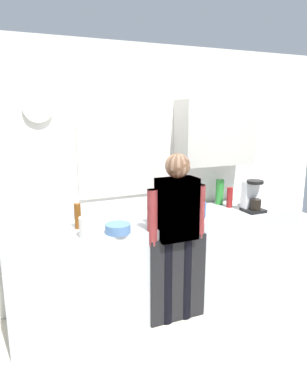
{
  "coord_description": "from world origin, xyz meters",
  "views": [
    {
      "loc": [
        -1.42,
        -2.68,
        1.96
      ],
      "look_at": [
        -0.12,
        0.25,
        1.21
      ],
      "focal_mm": 32.97,
      "sensor_mm": 36.0,
      "label": 1
    }
  ],
  "objects_px": {
    "person_at_sink": "(177,225)",
    "coffee_maker": "(252,197)",
    "bottle_dark_sauce": "(181,204)",
    "cup_white_mug": "(244,201)",
    "dish_soap": "(203,209)",
    "person_guest": "(177,225)",
    "bottle_amber_beer": "(78,216)",
    "storage_canister": "(88,227)",
    "bottle_clear_soda": "(220,192)",
    "bottle_red_vinegar": "(230,197)",
    "mixing_bowl": "(118,228)"
  },
  "relations": [
    {
      "from": "person_at_sink",
      "to": "coffee_maker",
      "type": "bearing_deg",
      "value": 6.24
    },
    {
      "from": "bottle_dark_sauce",
      "to": "person_at_sink",
      "type": "relative_size",
      "value": 0.11
    },
    {
      "from": "bottle_dark_sauce",
      "to": "cup_white_mug",
      "type": "xyz_separation_m",
      "value": [
        0.77,
        -0.04,
        -0.04
      ]
    },
    {
      "from": "dish_soap",
      "to": "person_guest",
      "type": "bearing_deg",
      "value": -155.8
    },
    {
      "from": "person_guest",
      "to": "person_at_sink",
      "type": "bearing_deg",
      "value": 180.0
    },
    {
      "from": "coffee_maker",
      "to": "bottle_amber_beer",
      "type": "relative_size",
      "value": 1.43
    },
    {
      "from": "storage_canister",
      "to": "bottle_clear_soda",
      "type": "bearing_deg",
      "value": 15.55
    },
    {
      "from": "bottle_clear_soda",
      "to": "bottle_red_vinegar",
      "type": "bearing_deg",
      "value": -81.73
    },
    {
      "from": "bottle_amber_beer",
      "to": "bottle_red_vinegar",
      "type": "bearing_deg",
      "value": 1.37
    },
    {
      "from": "person_guest",
      "to": "coffee_maker",
      "type": "bearing_deg",
      "value": 164.5
    },
    {
      "from": "storage_canister",
      "to": "person_at_sink",
      "type": "distance_m",
      "value": 0.8
    },
    {
      "from": "storage_canister",
      "to": "person_guest",
      "type": "relative_size",
      "value": 0.11
    },
    {
      "from": "coffee_maker",
      "to": "bottle_amber_beer",
      "type": "height_order",
      "value": "coffee_maker"
    },
    {
      "from": "cup_white_mug",
      "to": "dish_soap",
      "type": "relative_size",
      "value": 0.53
    },
    {
      "from": "mixing_bowl",
      "to": "dish_soap",
      "type": "height_order",
      "value": "dish_soap"
    },
    {
      "from": "coffee_maker",
      "to": "bottle_red_vinegar",
      "type": "distance_m",
      "value": 0.25
    },
    {
      "from": "bottle_clear_soda",
      "to": "person_at_sink",
      "type": "relative_size",
      "value": 0.17
    },
    {
      "from": "bottle_clear_soda",
      "to": "mixing_bowl",
      "type": "xyz_separation_m",
      "value": [
        -1.35,
        -0.45,
        -0.1
      ]
    },
    {
      "from": "bottle_red_vinegar",
      "to": "mixing_bowl",
      "type": "bearing_deg",
      "value": -167.81
    },
    {
      "from": "bottle_dark_sauce",
      "to": "person_at_sink",
      "type": "distance_m",
      "value": 0.48
    },
    {
      "from": "coffee_maker",
      "to": "person_at_sink",
      "type": "distance_m",
      "value": 0.98
    },
    {
      "from": "bottle_red_vinegar",
      "to": "bottle_amber_beer",
      "type": "xyz_separation_m",
      "value": [
        -1.66,
        -0.04,
        0.0
      ]
    },
    {
      "from": "bottle_amber_beer",
      "to": "coffee_maker",
      "type": "bearing_deg",
      "value": -5.76
    },
    {
      "from": "bottle_red_vinegar",
      "to": "storage_canister",
      "type": "xyz_separation_m",
      "value": [
        -1.63,
        -0.29,
        -0.03
      ]
    },
    {
      "from": "coffee_maker",
      "to": "bottle_amber_beer",
      "type": "xyz_separation_m",
      "value": [
        -1.78,
        0.18,
        -0.03
      ]
    },
    {
      "from": "bottle_dark_sauce",
      "to": "mixing_bowl",
      "type": "distance_m",
      "value": 0.86
    },
    {
      "from": "dish_soap",
      "to": "storage_canister",
      "type": "height_order",
      "value": "dish_soap"
    },
    {
      "from": "cup_white_mug",
      "to": "dish_soap",
      "type": "distance_m",
      "value": 0.67
    },
    {
      "from": "bottle_dark_sauce",
      "to": "mixing_bowl",
      "type": "bearing_deg",
      "value": -157.26
    },
    {
      "from": "coffee_maker",
      "to": "bottle_dark_sauce",
      "type": "distance_m",
      "value": 0.75
    },
    {
      "from": "mixing_bowl",
      "to": "dish_soap",
      "type": "relative_size",
      "value": 1.22
    },
    {
      "from": "mixing_bowl",
      "to": "person_guest",
      "type": "relative_size",
      "value": 0.14
    },
    {
      "from": "bottle_red_vinegar",
      "to": "mixing_bowl",
      "type": "distance_m",
      "value": 1.4
    },
    {
      "from": "mixing_bowl",
      "to": "storage_canister",
      "type": "distance_m",
      "value": 0.26
    },
    {
      "from": "bottle_clear_soda",
      "to": "bottle_dark_sauce",
      "type": "distance_m",
      "value": 0.57
    },
    {
      "from": "cup_white_mug",
      "to": "storage_canister",
      "type": "relative_size",
      "value": 0.56
    },
    {
      "from": "bottle_amber_beer",
      "to": "cup_white_mug",
      "type": "distance_m",
      "value": 1.84
    },
    {
      "from": "bottle_red_vinegar",
      "to": "bottle_dark_sauce",
      "type": "xyz_separation_m",
      "value": [
        -0.58,
        0.04,
        -0.02
      ]
    },
    {
      "from": "bottle_red_vinegar",
      "to": "bottle_amber_beer",
      "type": "distance_m",
      "value": 1.66
    },
    {
      "from": "bottle_dark_sauce",
      "to": "person_guest",
      "type": "height_order",
      "value": "person_guest"
    },
    {
      "from": "bottle_dark_sauce",
      "to": "storage_canister",
      "type": "bearing_deg",
      "value": -162.79
    },
    {
      "from": "dish_soap",
      "to": "bottle_clear_soda",
      "type": "bearing_deg",
      "value": 39.16
    },
    {
      "from": "storage_canister",
      "to": "coffee_maker",
      "type": "bearing_deg",
      "value": 2.31
    },
    {
      "from": "bottle_red_vinegar",
      "to": "storage_canister",
      "type": "relative_size",
      "value": 1.29
    },
    {
      "from": "bottle_clear_soda",
      "to": "person_at_sink",
      "type": "distance_m",
      "value": 0.98
    },
    {
      "from": "bottle_red_vinegar",
      "to": "mixing_bowl",
      "type": "height_order",
      "value": "bottle_red_vinegar"
    },
    {
      "from": "bottle_dark_sauce",
      "to": "dish_soap",
      "type": "relative_size",
      "value": 1.0
    },
    {
      "from": "cup_white_mug",
      "to": "dish_soap",
      "type": "xyz_separation_m",
      "value": [
        -0.64,
        -0.19,
        0.03
      ]
    },
    {
      "from": "dish_soap",
      "to": "person_at_sink",
      "type": "xyz_separation_m",
      "value": [
        -0.38,
        -0.17,
        -0.06
      ]
    },
    {
      "from": "bottle_clear_soda",
      "to": "dish_soap",
      "type": "distance_m",
      "value": 0.56
    }
  ]
}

